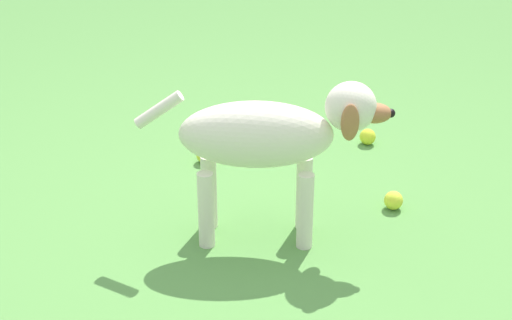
% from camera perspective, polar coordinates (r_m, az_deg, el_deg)
% --- Properties ---
extents(ground, '(14.00, 14.00, 0.00)m').
position_cam_1_polar(ground, '(2.53, -1.99, -6.34)').
color(ground, '#548C42').
extents(dog, '(0.39, 0.74, 0.54)m').
position_cam_1_polar(dog, '(2.42, 1.10, 1.66)').
color(dog, silver).
rests_on(dog, ground).
extents(tennis_ball_0, '(0.07, 0.07, 0.07)m').
position_cam_1_polar(tennis_ball_0, '(2.76, 9.97, -2.91)').
color(tennis_ball_0, '#D2DD37').
rests_on(tennis_ball_0, ground).
extents(tennis_ball_1, '(0.07, 0.07, 0.07)m').
position_cam_1_polar(tennis_ball_1, '(3.23, 8.12, 1.69)').
color(tennis_ball_1, '#CBD62D').
rests_on(tennis_ball_1, ground).
extents(tennis_ball_2, '(0.07, 0.07, 0.07)m').
position_cam_1_polar(tennis_ball_2, '(3.05, -3.76, 0.39)').
color(tennis_ball_2, '#D2D537').
rests_on(tennis_ball_2, ground).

